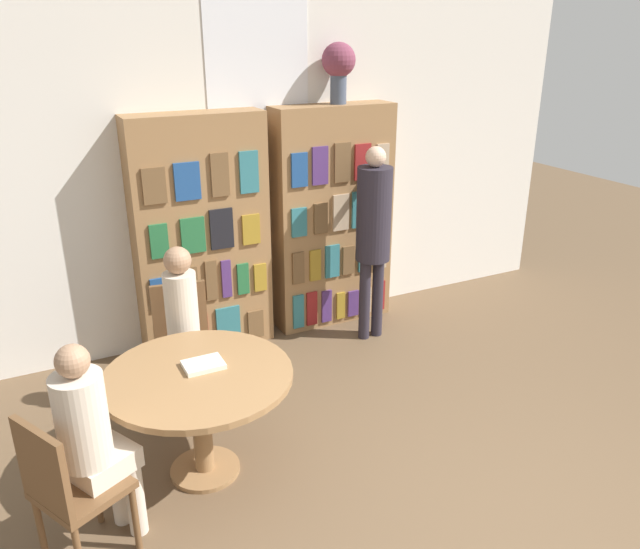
{
  "coord_description": "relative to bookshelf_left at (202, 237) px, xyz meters",
  "views": [
    {
      "loc": [
        -1.97,
        -1.8,
        2.64
      ],
      "look_at": [
        -0.16,
        1.79,
        1.05
      ],
      "focal_mm": 35.0,
      "sensor_mm": 36.0,
      "label": 1
    }
  ],
  "objects": [
    {
      "name": "flower_vase",
      "position": [
        1.29,
        0.0,
        1.34
      ],
      "size": [
        0.29,
        0.29,
        0.51
      ],
      "color": "#475166",
      "rests_on": "bookshelf_right"
    },
    {
      "name": "seated_reader_left",
      "position": [
        -0.44,
        -0.94,
        -0.3
      ],
      "size": [
        0.28,
        0.37,
        1.26
      ],
      "rotation": [
        0.0,
        0.0,
        -3.29
      ],
      "color": "beige",
      "rests_on": "ground_plane"
    },
    {
      "name": "librarian_standing",
      "position": [
        1.37,
        -0.5,
        0.05
      ],
      "size": [
        0.3,
        0.57,
        1.74
      ],
      "color": "#28232D",
      "rests_on": "ground_plane"
    },
    {
      "name": "wall_back",
      "position": [
        0.62,
        0.19,
        0.5
      ],
      "size": [
        6.4,
        0.07,
        3.0
      ],
      "color": "silver",
      "rests_on": "ground_plane"
    },
    {
      "name": "bookshelf_left",
      "position": [
        0.0,
        0.0,
        0.0
      ],
      "size": [
        1.12,
        0.34,
        2.03
      ],
      "color": "olive",
      "rests_on": "ground_plane"
    },
    {
      "name": "seated_reader_right",
      "position": [
        -1.19,
        -1.99,
        -0.31
      ],
      "size": [
        0.4,
        0.38,
        1.24
      ],
      "rotation": [
        0.0,
        0.0,
        -1.09
      ],
      "color": "beige",
      "rests_on": "ground_plane"
    },
    {
      "name": "open_book_on_table",
      "position": [
        -0.49,
        -1.6,
        -0.28
      ],
      "size": [
        0.24,
        0.18,
        0.03
      ],
      "color": "silver",
      "rests_on": "reading_table"
    },
    {
      "name": "reading_table",
      "position": [
        -0.54,
        -1.65,
        -0.42
      ],
      "size": [
        1.15,
        1.15,
        0.72
      ],
      "color": "olive",
      "rests_on": "ground_plane"
    },
    {
      "name": "bookshelf_right",
      "position": [
        1.24,
        -0.0,
        0.0
      ],
      "size": [
        1.12,
        0.34,
        2.03
      ],
      "color": "olive",
      "rests_on": "ground_plane"
    },
    {
      "name": "chair_left_side",
      "position": [
        -0.41,
        -0.75,
        -0.51
      ],
      "size": [
        0.46,
        0.46,
        0.9
      ],
      "rotation": [
        0.0,
        0.0,
        -3.29
      ],
      "color": "brown",
      "rests_on": "ground_plane"
    },
    {
      "name": "chair_near_camera",
      "position": [
        -1.35,
        -2.07,
        -0.51
      ],
      "size": [
        0.54,
        0.54,
        0.9
      ],
      "rotation": [
        0.0,
        0.0,
        -1.09
      ],
      "color": "brown",
      "rests_on": "ground_plane"
    }
  ]
}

